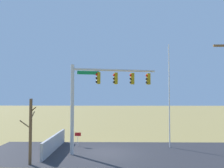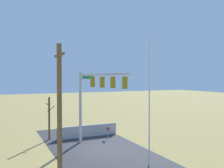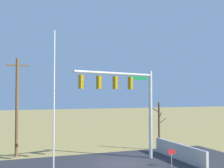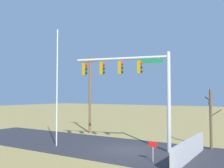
# 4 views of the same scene
# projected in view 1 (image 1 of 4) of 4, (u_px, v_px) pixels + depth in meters

# --- Properties ---
(ground_plane) EXTENTS (160.00, 160.00, 0.00)m
(ground_plane) POSITION_uv_depth(u_px,v_px,m) (108.00, 152.00, 18.48)
(ground_plane) COLOR #9E894C
(road_surface) EXTENTS (28.00, 8.00, 0.01)m
(road_surface) POSITION_uv_depth(u_px,v_px,m) (158.00, 153.00, 18.41)
(road_surface) COLOR #2D2D33
(road_surface) RESTS_ON ground_plane
(sidewalk_corner) EXTENTS (6.00, 6.00, 0.01)m
(sidewalk_corner) POSITION_uv_depth(u_px,v_px,m) (59.00, 155.00, 17.82)
(sidewalk_corner) COLOR #B7B5AD
(sidewalk_corner) RESTS_ON ground_plane
(retaining_fence) EXTENTS (0.20, 6.82, 1.27)m
(retaining_fence) POSITION_uv_depth(u_px,v_px,m) (54.00, 143.00, 19.24)
(retaining_fence) COLOR #A8A8AD
(retaining_fence) RESTS_ON ground_plane
(signal_mast) EXTENTS (6.99, 2.02, 7.10)m
(signal_mast) POSITION_uv_depth(u_px,v_px,m) (100.00, 89.00, 18.58)
(signal_mast) COLOR #B2B5BA
(signal_mast) RESTS_ON ground_plane
(flagpole) EXTENTS (0.10, 0.10, 9.27)m
(flagpole) POSITION_uv_depth(u_px,v_px,m) (169.00, 95.00, 20.47)
(flagpole) COLOR silver
(flagpole) RESTS_ON ground_plane
(bare_tree) EXTENTS (1.27, 1.02, 4.43)m
(bare_tree) POSITION_uv_depth(u_px,v_px,m) (30.00, 131.00, 15.32)
(bare_tree) COLOR brown
(bare_tree) RESTS_ON ground_plane
(open_sign) EXTENTS (0.56, 0.04, 1.22)m
(open_sign) POSITION_uv_depth(u_px,v_px,m) (78.00, 136.00, 20.87)
(open_sign) COLOR silver
(open_sign) RESTS_ON ground_plane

